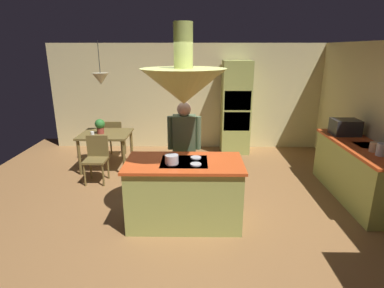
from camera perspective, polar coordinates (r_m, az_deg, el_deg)
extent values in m
plane|color=olive|center=(4.82, -1.28, -12.87)|extent=(8.16, 8.16, 0.00)
cube|color=beige|center=(7.70, -0.45, 8.71)|extent=(6.80, 0.10, 2.55)
cube|color=#A8B259|center=(4.43, -1.41, -9.17)|extent=(1.57, 0.80, 0.89)
cube|color=#D14C1E|center=(4.25, -1.46, -3.52)|extent=(1.63, 0.86, 0.04)
cube|color=black|center=(4.24, -1.46, -3.33)|extent=(0.64, 0.52, 0.01)
cylinder|color=#B2B2B7|center=(4.12, -3.76, -3.75)|extent=(0.15, 0.15, 0.02)
cylinder|color=#B2B2B7|center=(4.11, 0.70, -3.78)|extent=(0.15, 0.15, 0.02)
cylinder|color=#B2B2B7|center=(4.37, -3.50, -2.53)|extent=(0.15, 0.15, 0.02)
cylinder|color=#B2B2B7|center=(4.35, 0.71, -2.55)|extent=(0.15, 0.15, 0.02)
cube|color=#A8B259|center=(5.81, 28.26, -4.74)|extent=(0.62, 2.07, 0.89)
cube|color=#D14C1E|center=(5.67, 28.92, -0.35)|extent=(0.66, 2.11, 0.04)
cube|color=#B2B2B7|center=(5.76, 30.19, -0.92)|extent=(0.48, 0.36, 0.16)
cube|color=#A8B259|center=(7.40, 8.10, 6.68)|extent=(0.66, 0.62, 2.17)
cube|color=black|center=(7.08, 8.46, 7.97)|extent=(0.60, 0.04, 0.44)
cube|color=black|center=(7.17, 8.29, 4.19)|extent=(0.60, 0.04, 0.44)
cube|color=brown|center=(6.56, -15.74, 1.78)|extent=(1.00, 0.88, 0.04)
cylinder|color=brown|center=(6.47, -20.13, -2.39)|extent=(0.06, 0.06, 0.72)
cylinder|color=brown|center=(6.21, -12.51, -2.52)|extent=(0.06, 0.06, 0.72)
cylinder|color=brown|center=(7.15, -18.06, -0.36)|extent=(0.06, 0.06, 0.72)
cylinder|color=brown|center=(6.91, -11.13, -0.40)|extent=(0.06, 0.06, 0.72)
cylinder|color=tan|center=(5.09, -2.40, -6.09)|extent=(0.14, 0.14, 0.81)
cylinder|color=tan|center=(5.08, -0.36, -6.10)|extent=(0.14, 0.14, 0.81)
cube|color=#4C6042|center=(4.85, -1.44, 1.70)|extent=(0.36, 0.22, 0.62)
cylinder|color=#4C6042|center=(4.85, -4.04, 2.06)|extent=(0.09, 0.09, 0.53)
cylinder|color=#4C6042|center=(4.83, 1.17, 2.05)|extent=(0.09, 0.09, 0.53)
sphere|color=tan|center=(4.75, -1.48, 6.47)|extent=(0.22, 0.22, 0.22)
cone|color=#A8B259|center=(4.00, -1.57, 10.63)|extent=(1.10, 1.10, 0.45)
cylinder|color=#A8B259|center=(3.97, -1.64, 17.82)|extent=(0.24, 0.24, 0.55)
cone|color=beige|center=(6.37, -16.57, 11.53)|extent=(0.32, 0.32, 0.22)
cylinder|color=black|center=(6.35, -16.89, 15.20)|extent=(0.01, 0.01, 0.60)
cube|color=brown|center=(5.98, -17.44, -2.90)|extent=(0.40, 0.40, 0.04)
cube|color=brown|center=(6.07, -17.12, -0.37)|extent=(0.40, 0.04, 0.42)
cylinder|color=brown|center=(5.96, -19.30, -5.45)|extent=(0.04, 0.04, 0.43)
cylinder|color=brown|center=(5.86, -16.15, -5.57)|extent=(0.04, 0.04, 0.43)
cylinder|color=brown|center=(6.26, -18.27, -4.27)|extent=(0.04, 0.04, 0.43)
cylinder|color=brown|center=(6.16, -15.27, -4.35)|extent=(0.04, 0.04, 0.43)
cube|color=brown|center=(7.33, -13.98, 1.06)|extent=(0.40, 0.40, 0.04)
cube|color=brown|center=(7.10, -14.46, 2.36)|extent=(0.40, 0.04, 0.42)
cylinder|color=brown|center=(7.51, -12.29, -0.22)|extent=(0.04, 0.04, 0.43)
cylinder|color=brown|center=(7.59, -14.79, -0.21)|extent=(0.04, 0.04, 0.43)
cylinder|color=brown|center=(7.19, -12.87, -1.04)|extent=(0.04, 0.04, 0.43)
cylinder|color=brown|center=(7.28, -15.48, -1.01)|extent=(0.04, 0.04, 0.43)
cylinder|color=#99382D|center=(6.55, -16.60, 2.40)|extent=(0.14, 0.14, 0.12)
sphere|color=#2D722D|center=(6.52, -16.71, 3.59)|extent=(0.20, 0.20, 0.20)
cylinder|color=white|center=(6.40, -17.98, 1.80)|extent=(0.07, 0.07, 0.09)
cylinder|color=silver|center=(5.21, 31.65, -0.89)|extent=(0.13, 0.13, 0.18)
cylinder|color=#E0B78C|center=(5.37, 30.68, -0.49)|extent=(0.13, 0.13, 0.15)
cube|color=#232326|center=(6.16, 26.53, 2.81)|extent=(0.46, 0.36, 0.28)
cylinder|color=#B2B2B7|center=(4.10, -3.78, -2.84)|extent=(0.18, 0.18, 0.12)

